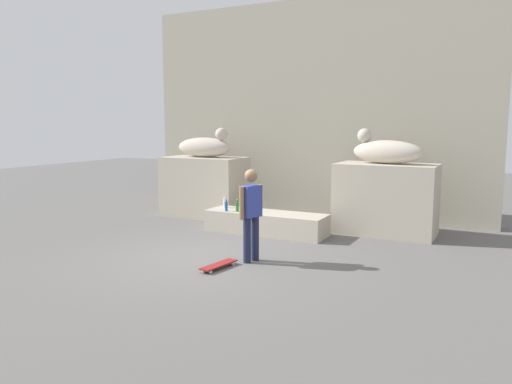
% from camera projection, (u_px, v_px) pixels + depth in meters
% --- Properties ---
extents(ground_plane, '(40.00, 40.00, 0.00)m').
position_uv_depth(ground_plane, '(214.00, 257.00, 9.23)').
color(ground_plane, '#605E5B').
extents(facade_wall, '(9.46, 0.60, 5.68)m').
position_uv_depth(facade_wall, '(313.00, 109.00, 13.33)').
color(facade_wall, '#A7A18D').
rests_on(facade_wall, ground_plane).
extents(pedestal_left, '(2.17, 1.17, 1.58)m').
position_uv_depth(pedestal_left, '(205.00, 187.00, 13.20)').
color(pedestal_left, '#B7AD99').
rests_on(pedestal_left, ground_plane).
extents(pedestal_right, '(2.17, 1.17, 1.58)m').
position_uv_depth(pedestal_right, '(386.00, 199.00, 11.04)').
color(pedestal_right, '#B7AD99').
rests_on(pedestal_right, ground_plane).
extents(statue_reclining_left, '(1.61, 0.60, 0.78)m').
position_uv_depth(statue_reclining_left, '(205.00, 146.00, 13.04)').
color(statue_reclining_left, beige).
rests_on(statue_reclining_left, pedestal_left).
extents(statue_reclining_right, '(1.67, 0.82, 0.78)m').
position_uv_depth(statue_reclining_right, '(386.00, 151.00, 10.91)').
color(statue_reclining_right, beige).
rests_on(statue_reclining_right, pedestal_right).
extents(ledge_block, '(2.77, 0.84, 0.49)m').
position_uv_depth(ledge_block, '(266.00, 223.00, 11.15)').
color(ledge_block, '#B7AD99').
rests_on(ledge_block, ground_plane).
extents(skater, '(0.30, 0.52, 1.67)m').
position_uv_depth(skater, '(251.00, 211.00, 8.78)').
color(skater, '#1E233F').
rests_on(skater, ground_plane).
extents(skateboard, '(0.32, 0.82, 0.08)m').
position_uv_depth(skateboard, '(219.00, 265.00, 8.47)').
color(skateboard, maroon).
rests_on(skateboard, ground_plane).
extents(bottle_blue, '(0.06, 0.06, 0.28)m').
position_uv_depth(bottle_blue, '(226.00, 206.00, 11.25)').
color(bottle_blue, '#194C99').
rests_on(bottle_blue, ledge_block).
extents(bottle_green, '(0.07, 0.07, 0.28)m').
position_uv_depth(bottle_green, '(237.00, 207.00, 11.19)').
color(bottle_green, '#1E722D').
rests_on(bottle_green, ledge_block).
extents(bottle_clear, '(0.08, 0.08, 0.29)m').
position_uv_depth(bottle_clear, '(225.00, 202.00, 11.74)').
color(bottle_clear, silver).
rests_on(bottle_clear, ledge_block).
extents(bottle_brown, '(0.08, 0.08, 0.26)m').
position_uv_depth(bottle_brown, '(245.00, 206.00, 11.36)').
color(bottle_brown, '#593314').
rests_on(bottle_brown, ledge_block).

